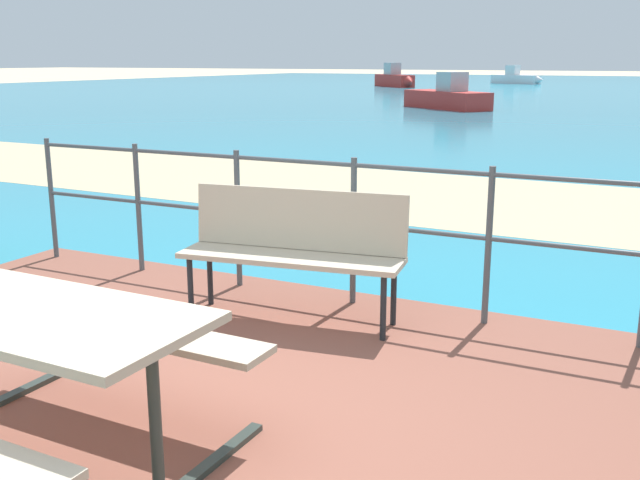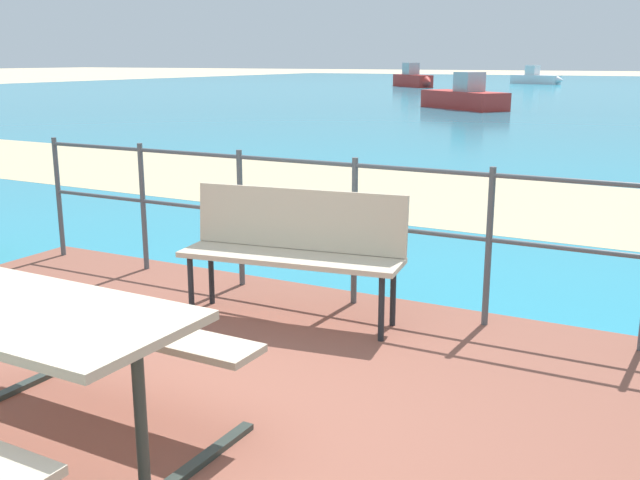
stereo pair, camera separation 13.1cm
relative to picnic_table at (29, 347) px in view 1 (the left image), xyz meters
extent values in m
plane|color=beige|center=(0.32, 0.33, -0.63)|extent=(240.00, 240.00, 0.00)
cube|color=brown|center=(0.32, 0.33, -0.60)|extent=(6.40, 5.20, 0.06)
cube|color=tan|center=(0.32, 7.42, -0.62)|extent=(54.08, 5.18, 0.01)
cube|color=#BCAD93|center=(0.00, 0.00, 0.15)|extent=(1.59, 0.77, 0.04)
cube|color=#BCAD93|center=(0.01, 0.60, -0.12)|extent=(1.58, 0.29, 0.04)
cylinder|color=#2D3833|center=(0.67, -0.01, -0.21)|extent=(0.05, 0.05, 0.72)
cube|color=#BCAD93|center=(0.10, 2.14, -0.11)|extent=(1.57, 0.61, 0.04)
cube|color=#BCAD93|center=(0.08, 2.32, 0.11)|extent=(1.52, 0.27, 0.42)
cylinder|color=#1E2328|center=(-0.55, 1.89, -0.34)|extent=(0.04, 0.04, 0.45)
cylinder|color=#1E2328|center=(-0.60, 2.19, -0.34)|extent=(0.04, 0.04, 0.45)
cylinder|color=#1E2328|center=(0.80, 2.08, -0.34)|extent=(0.04, 0.04, 0.45)
cylinder|color=#1E2328|center=(0.76, 2.38, -0.34)|extent=(0.04, 0.04, 0.45)
cylinder|color=#4C5156|center=(-2.63, 2.69, -0.03)|extent=(0.04, 0.04, 1.08)
cylinder|color=#4C5156|center=(-1.64, 2.69, -0.03)|extent=(0.04, 0.04, 1.08)
cylinder|color=#4C5156|center=(-0.66, 2.69, -0.03)|extent=(0.04, 0.04, 1.08)
cylinder|color=#4C5156|center=(0.32, 2.69, -0.03)|extent=(0.04, 0.04, 1.08)
cylinder|color=#4C5156|center=(1.31, 2.69, -0.03)|extent=(0.04, 0.04, 1.08)
cylinder|color=#4C5156|center=(0.32, 2.69, 0.46)|extent=(5.90, 0.03, 0.03)
cylinder|color=#4C5156|center=(0.32, 2.69, 0.03)|extent=(5.90, 0.03, 0.03)
cube|color=red|center=(-5.67, 25.03, -0.30)|extent=(3.82, 3.25, 0.64)
cube|color=#A5A8AD|center=(-5.44, 24.86, 0.38)|extent=(1.19, 1.18, 0.70)
cone|color=red|center=(-7.42, 26.31, -0.30)|extent=(0.74, 0.76, 0.58)
cube|color=red|center=(-15.29, 45.12, -0.22)|extent=(3.65, 3.55, 0.78)
cube|color=#A5A8AD|center=(-15.52, 45.33, 0.55)|extent=(1.32, 1.31, 0.77)
cone|color=red|center=(-13.63, 43.53, -0.22)|extent=(0.85, 0.86, 0.70)
cube|color=silver|center=(-9.31, 54.77, -0.30)|extent=(3.81, 2.30, 0.64)
cube|color=silver|center=(-9.57, 54.87, 0.38)|extent=(1.05, 1.00, 0.71)
cone|color=silver|center=(-7.35, 53.98, -0.30)|extent=(0.68, 0.72, 0.57)
camera|label=1|loc=(2.40, -2.08, 1.19)|focal=41.42mm
camera|label=2|loc=(2.52, -2.02, 1.19)|focal=41.42mm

